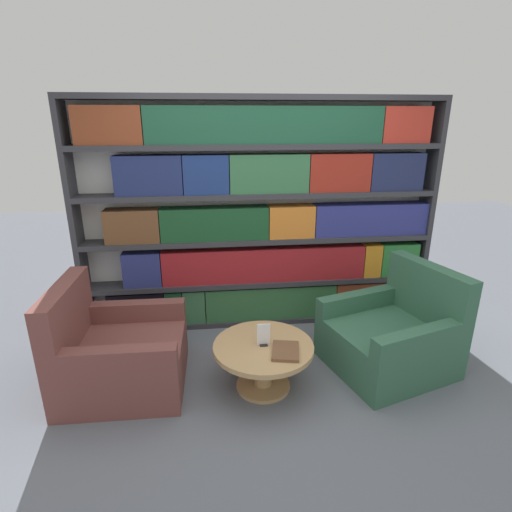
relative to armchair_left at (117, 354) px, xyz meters
The scene contains 7 objects.
ground_plane 1.32m from the armchair_left, 13.32° to the right, with size 14.00×14.00×0.00m, color slate.
bookshelf 1.83m from the armchair_left, 37.08° to the left, with size 3.50×0.30×2.25m.
armchair_left is the anchor object (origin of this frame).
armchair_right 2.29m from the armchair_left, ahead, with size 1.14×1.09×0.88m.
coffee_table 1.16m from the armchair_left, ahead, with size 0.78×0.78×0.39m.
table_sign 1.17m from the armchair_left, ahead, with size 0.10×0.06×0.18m.
stray_book 1.33m from the armchair_left, 12.76° to the right, with size 0.25×0.30×0.03m.
Camera 1 is at (-0.47, -2.54, 2.04)m, focal length 28.00 mm.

